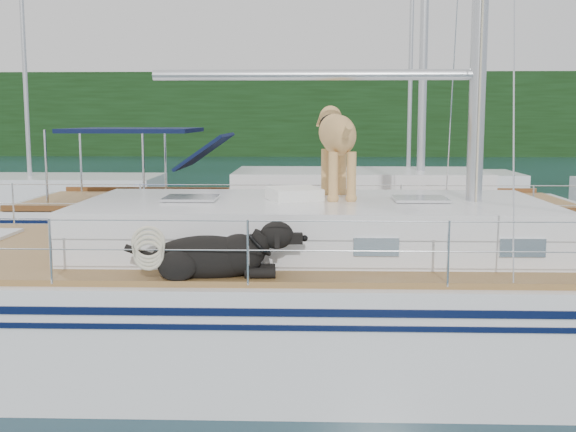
{
  "coord_description": "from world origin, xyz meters",
  "views": [
    {
      "loc": [
        0.77,
        -8.13,
        2.73
      ],
      "look_at": [
        0.5,
        0.2,
        1.6
      ],
      "focal_mm": 45.0,
      "sensor_mm": 36.0,
      "label": 1
    }
  ],
  "objects": [
    {
      "name": "main_sailboat",
      "position": [
        0.1,
        -0.0,
        0.69
      ],
      "size": [
        12.0,
        3.8,
        14.01
      ],
      "color": "silver",
      "rests_on": "ground"
    },
    {
      "name": "shore_bank",
      "position": [
        0.0,
        46.2,
        0.6
      ],
      "size": [
        92.0,
        1.0,
        1.2
      ],
      "primitive_type": "cube",
      "color": "#595147",
      "rests_on": "ground"
    },
    {
      "name": "neighbor_sailboat",
      "position": [
        0.61,
        5.95,
        0.63
      ],
      "size": [
        11.0,
        3.5,
        13.3
      ],
      "color": "silver",
      "rests_on": "ground"
    },
    {
      "name": "bg_boat_west",
      "position": [
        -8.0,
        14.0,
        0.45
      ],
      "size": [
        8.0,
        3.0,
        11.65
      ],
      "color": "silver",
      "rests_on": "ground"
    },
    {
      "name": "ground",
      "position": [
        0.0,
        0.0,
        0.0
      ],
      "size": [
        120.0,
        120.0,
        0.0
      ],
      "primitive_type": "plane",
      "color": "black",
      "rests_on": "ground"
    },
    {
      "name": "bg_boat_center",
      "position": [
        4.0,
        16.0,
        0.45
      ],
      "size": [
        7.2,
        3.0,
        11.65
      ],
      "color": "silver",
      "rests_on": "ground"
    },
    {
      "name": "tree_line",
      "position": [
        0.0,
        45.0,
        3.0
      ],
      "size": [
        90.0,
        3.0,
        6.0
      ],
      "primitive_type": "cube",
      "color": "black",
      "rests_on": "ground"
    }
  ]
}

